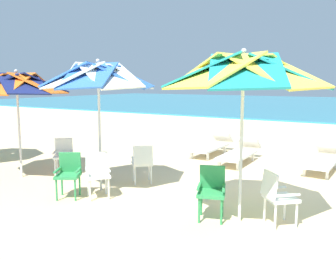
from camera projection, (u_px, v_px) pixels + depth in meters
ground_plane at (274, 186)px, 7.69m from camera, size 80.00×80.00×0.00m
beach_umbrella_0 at (243, 73)px, 5.41m from camera, size 2.59×2.59×2.74m
plastic_chair_0 at (212, 189)px, 5.80m from camera, size 0.56×0.59×0.87m
plastic_chair_1 at (277, 195)px, 5.50m from camera, size 0.63×0.63×0.87m
beach_umbrella_1 at (98, 77)px, 7.09m from camera, size 2.31×2.31×2.69m
plastic_chair_2 at (142, 161)px, 7.82m from camera, size 0.63×0.63×0.87m
plastic_chair_3 at (69, 172)px, 6.90m from camera, size 0.61×0.62×0.87m
plastic_chair_4 at (97, 172)px, 6.92m from camera, size 0.63×0.63×0.87m
beach_umbrella_2 at (17, 84)px, 8.14m from camera, size 2.33×2.33×2.52m
plastic_chair_5 at (63, 154)px, 8.65m from camera, size 0.63×0.63×0.87m
sun_lounger_0 at (323, 159)px, 9.02m from camera, size 0.72×2.17×0.62m
sun_lounger_1 at (239, 153)px, 9.90m from camera, size 0.66×2.15×0.62m
sun_lounger_2 at (212, 145)px, 11.04m from camera, size 0.65×2.15×0.62m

